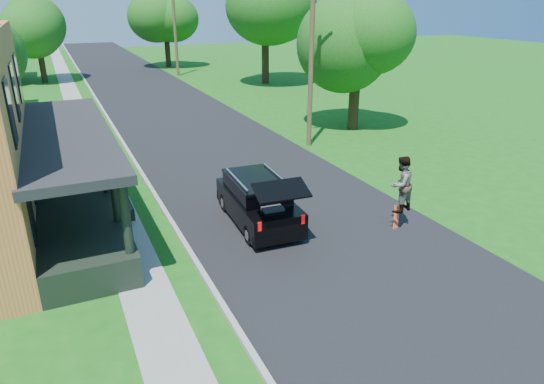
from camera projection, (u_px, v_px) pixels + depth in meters
name	position (u px, v px, depth m)	size (l,w,h in m)	color
ground	(350.00, 261.00, 13.76)	(140.00, 140.00, 0.00)	#145711
street	(176.00, 116.00, 30.66)	(8.00, 120.00, 0.02)	black
curb	(110.00, 123.00, 29.10)	(0.15, 120.00, 0.12)	#969691
sidewalk	(83.00, 125.00, 28.51)	(1.30, 120.00, 0.03)	gray
black_suv	(258.00, 201.00, 15.81)	(1.92, 4.51, 2.06)	black
skateboarder	(401.00, 184.00, 15.12)	(1.04, 0.91, 1.82)	black
skateboard	(396.00, 219.00, 15.76)	(0.49, 0.42, 0.79)	red
tree_left_far	(35.00, 24.00, 41.25)	(5.38, 5.22, 7.66)	black
tree_right_near	(357.00, 32.00, 25.73)	(6.46, 6.09, 8.01)	black
tree_right_far	(164.00, 12.00, 50.97)	(6.67, 6.84, 8.58)	black
utility_pole_near	(311.00, 52.00, 22.89)	(1.41, 0.50, 8.88)	brown
utility_pole_far	(175.00, 27.00, 45.28)	(1.68, 0.29, 8.55)	brown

